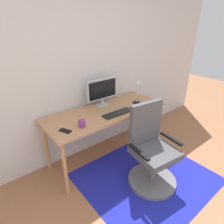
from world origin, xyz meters
TOP-DOWN VIEW (x-y plane):
  - wall_back at (0.00, 2.20)m, footprint 6.00×0.10m
  - area_rug at (0.45, 1.11)m, footprint 1.59×1.41m
  - desk at (0.33, 1.80)m, footprint 1.70×0.67m
  - monitor at (0.41, 1.99)m, footprint 0.49×0.18m
  - keyboard at (0.38, 1.62)m, footprint 0.43×0.13m
  - computer_mouse at (0.67, 1.62)m, footprint 0.06×0.10m
  - coffee_cup at (-0.16, 1.62)m, footprint 0.08×0.08m
  - cell_phone at (-0.35, 1.65)m, footprint 0.12×0.16m
  - desk_lamp at (0.85, 1.73)m, footprint 0.11×0.11m
  - office_chair at (0.46, 1.07)m, footprint 0.60×0.60m

SIDE VIEW (x-z plane):
  - area_rug at x=0.45m, z-range 0.00..0.01m
  - office_chair at x=0.46m, z-range -0.13..0.90m
  - desk at x=0.33m, z-range 0.31..1.07m
  - cell_phone at x=-0.35m, z-range 0.76..0.77m
  - keyboard at x=0.38m, z-range 0.76..0.78m
  - computer_mouse at x=0.67m, z-range 0.76..0.79m
  - coffee_cup at x=-0.16m, z-range 0.76..0.85m
  - monitor at x=0.41m, z-range 0.79..1.17m
  - desk_lamp at x=0.85m, z-range 0.82..1.18m
  - wall_back at x=0.00m, z-range 0.00..2.60m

